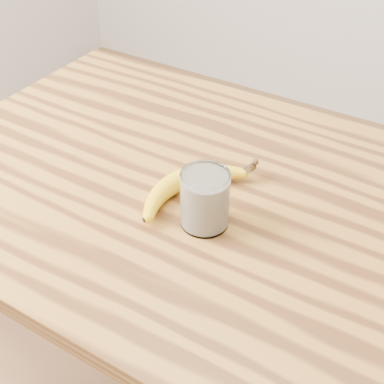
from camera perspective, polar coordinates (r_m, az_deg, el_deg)
The scene contains 3 objects.
table at distance 1.12m, azimuth 1.07°, elevation -4.89°, with size 1.20×0.80×0.90m.
smoothie_glass at distance 0.93m, azimuth 1.39°, elevation -0.83°, with size 0.09×0.09×0.11m.
banana at distance 1.03m, azimuth -1.25°, elevation 1.34°, with size 0.12×0.33×0.04m, color gold, non-canonical shape.
Camera 1 is at (0.41, -0.70, 1.54)m, focal length 50.00 mm.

